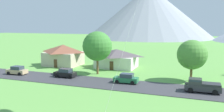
{
  "coord_description": "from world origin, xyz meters",
  "views": [
    {
      "loc": [
        10.66,
        -8.84,
        10.33
      ],
      "look_at": [
        0.35,
        18.72,
        6.21
      ],
      "focal_mm": 36.9,
      "sensor_mm": 36.0,
      "label": 1
    }
  ],
  "objects": [
    {
      "name": "tree_center",
      "position": [
        -8.55,
        33.94,
        5.81
      ],
      "size": [
        6.06,
        6.06,
        8.85
      ],
      "color": "brown",
      "rests_on": "ground"
    },
    {
      "name": "pickup_truck_charcoal_east_side",
      "position": [
        11.52,
        27.62,
        1.06
      ],
      "size": [
        5.21,
        2.33,
        1.99
      ],
      "color": "#333338",
      "rests_on": "road_strip"
    },
    {
      "name": "house_leftmost",
      "position": [
        -20.71,
        40.25,
        2.69
      ],
      "size": [
        8.92,
        7.53,
        5.19
      ],
      "color": "beige",
      "rests_on": "ground"
    },
    {
      "name": "mountain_west_ridge",
      "position": [
        -24.91,
        165.16,
        19.06
      ],
      "size": [
        93.59,
        93.59,
        38.12
      ],
      "primitive_type": "cone",
      "color": "#8E939E",
      "rests_on": "ground"
    },
    {
      "name": "parked_car_tan_east_end",
      "position": [
        -23.78,
        27.64,
        0.87
      ],
      "size": [
        4.27,
        2.22,
        1.68
      ],
      "color": "tan",
      "rests_on": "road_strip"
    },
    {
      "name": "tree_near_left",
      "position": [
        9.8,
        34.42,
        4.84
      ],
      "size": [
        5.34,
        5.34,
        7.52
      ],
      "color": "brown",
      "rests_on": "ground"
    },
    {
      "name": "road_strip",
      "position": [
        0.0,
        27.43,
        0.04
      ],
      "size": [
        160.0,
        7.38,
        0.08
      ],
      "primitive_type": "cube",
      "color": "#38383D",
      "rests_on": "ground"
    },
    {
      "name": "house_right_center",
      "position": [
        -7.25,
        42.1,
        2.28
      ],
      "size": [
        9.73,
        7.34,
        4.4
      ],
      "color": "silver",
      "rests_on": "ground"
    },
    {
      "name": "mountain_east_ridge",
      "position": [
        -18.75,
        167.64,
        14.17
      ],
      "size": [
        77.11,
        77.11,
        28.34
      ],
      "primitive_type": "cone",
      "color": "gray",
      "rests_on": "ground"
    },
    {
      "name": "parked_car_green_west_end",
      "position": [
        -0.76,
        28.75,
        0.87
      ],
      "size": [
        4.27,
        2.21,
        1.68
      ],
      "color": "#237042",
      "rests_on": "road_strip"
    },
    {
      "name": "parked_car_black_mid_west",
      "position": [
        -13.14,
        28.87,
        0.87
      ],
      "size": [
        4.23,
        2.13,
        1.68
      ],
      "color": "black",
      "rests_on": "road_strip"
    }
  ]
}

